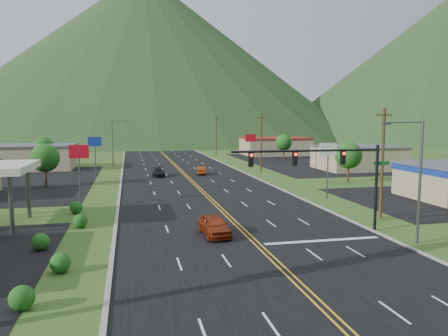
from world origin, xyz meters
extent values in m
plane|color=#36501C|center=(0.00, 0.00, 0.00)|extent=(500.00, 500.00, 0.00)
cube|color=black|center=(0.00, 0.00, 0.00)|extent=(20.00, 460.00, 0.04)
cylinder|color=black|center=(10.50, 14.00, 3.50)|extent=(0.24, 0.24, 7.00)
cylinder|color=black|center=(4.50, 14.00, 6.60)|extent=(12.00, 0.18, 0.18)
cube|color=#0C591E|center=(10.90, 14.00, 5.50)|extent=(1.40, 0.06, 0.30)
cube|color=black|center=(7.50, 14.00, 6.00)|extent=(0.35, 0.28, 1.05)
sphere|color=#FF0C05|center=(7.50, 13.82, 6.35)|extent=(0.22, 0.22, 0.22)
cube|color=black|center=(3.50, 14.00, 6.00)|extent=(0.35, 0.28, 1.05)
sphere|color=#FF0C05|center=(3.50, 13.82, 6.35)|extent=(0.22, 0.22, 0.22)
cube|color=black|center=(0.00, 14.00, 6.00)|extent=(0.35, 0.28, 1.05)
sphere|color=#FF0C05|center=(0.00, 13.82, 6.35)|extent=(0.22, 0.22, 0.22)
cylinder|color=#59595E|center=(11.50, 10.00, 4.50)|extent=(0.20, 0.20, 9.00)
cylinder|color=#59595E|center=(10.06, 10.00, 8.80)|extent=(2.88, 0.12, 0.12)
cube|color=#59595E|center=(8.62, 10.00, 8.70)|extent=(0.60, 0.25, 0.18)
cylinder|color=#59595E|center=(-12.00, 70.00, 4.50)|extent=(0.20, 0.20, 9.00)
cylinder|color=#59595E|center=(-10.56, 70.00, 8.80)|extent=(2.88, 0.12, 0.12)
cube|color=#59595E|center=(-9.12, 70.00, 8.70)|extent=(0.60, 0.25, 0.18)
cylinder|color=#59595E|center=(-18.00, 19.00, 2.50)|extent=(0.36, 0.36, 5.00)
cylinder|color=#59595E|center=(-18.00, 25.00, 2.50)|extent=(0.36, 0.36, 5.00)
cube|color=tan|center=(-28.00, 68.00, 2.10)|extent=(18.00, 11.00, 4.20)
cube|color=#4C4C51|center=(-28.00, 68.00, 4.35)|extent=(18.40, 11.40, 0.30)
cube|color=tan|center=(32.00, 55.00, 2.00)|extent=(14.00, 11.00, 4.00)
cube|color=#4C4C51|center=(32.00, 55.00, 4.15)|extent=(14.40, 11.40, 0.30)
cube|color=tan|center=(28.00, 90.00, 2.10)|extent=(16.00, 12.00, 4.20)
cube|color=maroon|center=(28.00, 90.00, 4.35)|extent=(16.40, 12.40, 0.30)
cylinder|color=#59595E|center=(-14.00, 30.00, 2.50)|extent=(0.16, 0.16, 5.00)
cube|color=red|center=(-14.00, 30.00, 5.70)|extent=(2.00, 0.18, 1.40)
cylinder|color=#59595E|center=(-14.00, 52.00, 2.50)|extent=(0.16, 0.16, 5.00)
cube|color=navy|center=(-14.00, 52.00, 5.70)|extent=(2.00, 0.18, 1.40)
cylinder|color=#59595E|center=(13.00, 28.00, 2.50)|extent=(0.16, 0.16, 5.00)
cube|color=white|center=(13.00, 28.00, 5.70)|extent=(2.00, 0.18, 1.40)
cylinder|color=#59595E|center=(13.00, 60.00, 2.50)|extent=(0.16, 0.16, 5.00)
cube|color=red|center=(13.00, 60.00, 5.70)|extent=(2.00, 0.18, 1.40)
cylinder|color=#382314|center=(-20.00, 45.00, 1.50)|extent=(0.30, 0.30, 3.00)
sphere|color=#195117|center=(-20.00, 45.00, 3.90)|extent=(3.84, 3.84, 3.84)
cylinder|color=#382314|center=(-25.00, 72.00, 1.50)|extent=(0.30, 0.30, 3.00)
sphere|color=#195117|center=(-25.00, 72.00, 3.90)|extent=(3.84, 3.84, 3.84)
cylinder|color=#382314|center=(22.00, 40.00, 1.50)|extent=(0.30, 0.30, 3.00)
sphere|color=#195117|center=(22.00, 40.00, 3.90)|extent=(3.84, 3.84, 3.84)
cylinder|color=#382314|center=(26.00, 78.00, 1.50)|extent=(0.30, 0.30, 3.00)
sphere|color=#195117|center=(26.00, 78.00, 3.90)|extent=(3.84, 3.84, 3.84)
cylinder|color=#382314|center=(13.50, 18.00, 5.00)|extent=(0.28, 0.28, 10.00)
cube|color=#382314|center=(13.50, 18.00, 9.40)|extent=(1.60, 0.12, 0.12)
cylinder|color=#382314|center=(13.50, 55.00, 5.00)|extent=(0.28, 0.28, 10.00)
cube|color=#382314|center=(13.50, 55.00, 9.40)|extent=(1.60, 0.12, 0.12)
cylinder|color=#382314|center=(13.50, 95.00, 5.00)|extent=(0.28, 0.28, 10.00)
cube|color=#382314|center=(13.50, 95.00, 9.40)|extent=(1.60, 0.12, 0.12)
cylinder|color=#382314|center=(13.50, 135.00, 5.00)|extent=(0.28, 0.28, 10.00)
cube|color=#382314|center=(13.50, 135.00, 9.40)|extent=(1.60, 0.12, 0.12)
cone|color=#233A1A|center=(0.00, 220.00, 42.50)|extent=(220.00, 220.00, 85.00)
cone|color=#233A1A|center=(147.84, 176.19, 35.00)|extent=(180.00, 180.00, 70.00)
imported|color=maroon|center=(-2.55, 15.23, 0.79)|extent=(2.19, 4.76, 1.58)
imported|color=black|center=(-4.38, 52.19, 0.65)|extent=(1.84, 4.48, 1.30)
imported|color=#982E10|center=(2.73, 53.44, 0.66)|extent=(1.99, 4.15, 1.31)
camera|label=1|loc=(-8.89, -17.33, 8.93)|focal=35.00mm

